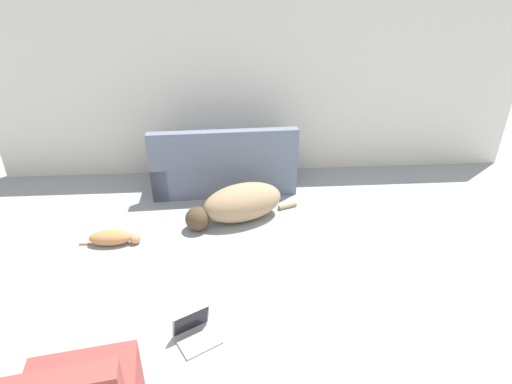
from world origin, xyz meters
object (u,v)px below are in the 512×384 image
couch (224,167)px  cat (113,238)px  dog (239,204)px  laptop_open (194,330)px

couch → cat: (-1.16, -1.27, -0.20)m
dog → laptop_open: dog is taller
dog → laptop_open: bearing=55.8°
couch → cat: couch is taller
dog → cat: size_ratio=2.12×
cat → dog: bearing=17.5°
dog → cat: bearing=-4.4°
cat → laptop_open: (0.92, -1.31, -0.00)m
dog → cat: 1.39m
laptop_open → couch: bearing=55.6°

